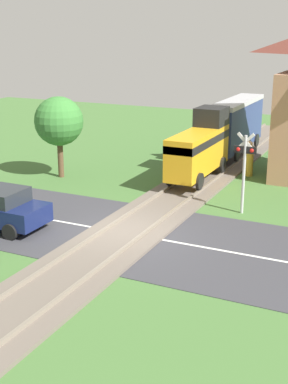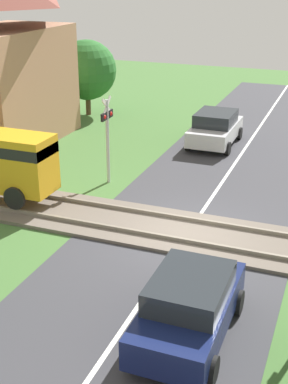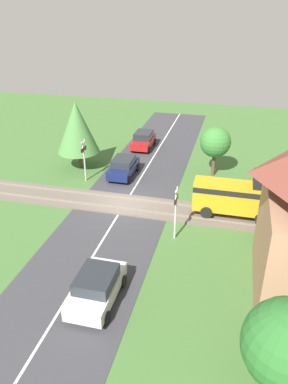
# 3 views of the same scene
# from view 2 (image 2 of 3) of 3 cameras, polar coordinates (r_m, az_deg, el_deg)

# --- Properties ---
(ground_plane) EXTENTS (60.00, 60.00, 0.00)m
(ground_plane) POSITION_cam_2_polar(r_m,az_deg,el_deg) (16.43, 4.62, -4.55)
(ground_plane) COLOR #426B33
(road_surface) EXTENTS (48.00, 6.40, 0.02)m
(road_surface) POSITION_cam_2_polar(r_m,az_deg,el_deg) (16.43, 4.62, -4.52)
(road_surface) COLOR #38383D
(road_surface) RESTS_ON ground_plane
(track_bed) EXTENTS (2.80, 48.00, 0.24)m
(track_bed) POSITION_cam_2_polar(r_m,az_deg,el_deg) (16.40, 4.62, -4.34)
(track_bed) COLOR #665B51
(track_bed) RESTS_ON ground_plane
(car_near_crossing) EXTENTS (3.78, 1.86, 1.52)m
(car_near_crossing) POSITION_cam_2_polar(r_m,az_deg,el_deg) (11.83, 4.87, -11.98)
(car_near_crossing) COLOR #141E4C
(car_near_crossing) RESTS_ON ground_plane
(car_far_side) EXTENTS (3.77, 1.96, 1.55)m
(car_far_side) POSITION_cam_2_polar(r_m,az_deg,el_deg) (24.69, 7.61, 6.79)
(car_far_side) COLOR silver
(car_far_side) RESTS_ON ground_plane
(crossing_signal_east_approach) EXTENTS (0.90, 0.18, 3.28)m
(crossing_signal_east_approach) POSITION_cam_2_polar(r_m,az_deg,el_deg) (19.71, -3.94, 6.74)
(crossing_signal_east_approach) COLOR #B7B7B7
(crossing_signal_east_approach) RESTS_ON ground_plane
(station_building) EXTENTS (6.94, 4.16, 7.74)m
(station_building) POSITION_cam_2_polar(r_m,az_deg,el_deg) (25.20, -14.62, 13.54)
(station_building) COLOR #AD7A5B
(station_building) RESTS_ON ground_plane
(tree_by_station) EXTENTS (3.20, 3.20, 4.05)m
(tree_by_station) POSITION_cam_2_polar(r_m,az_deg,el_deg) (29.67, -6.11, 12.81)
(tree_by_station) COLOR brown
(tree_by_station) RESTS_ON ground_plane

